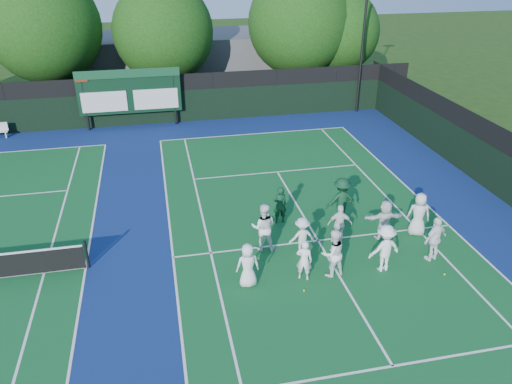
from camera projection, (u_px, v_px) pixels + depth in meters
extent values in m
plane|color=#1D390F|center=(327.00, 255.00, 18.13)|extent=(120.00, 120.00, 0.00)
cube|color=navy|center=(159.00, 259.00, 17.90)|extent=(34.00, 32.00, 0.01)
cube|color=#115224|center=(318.00, 241.00, 19.00)|extent=(10.97, 23.77, 0.00)
cube|color=silver|center=(255.00, 134.00, 29.36)|extent=(10.97, 0.08, 0.00)
cube|color=silver|center=(173.00, 257.00, 17.99)|extent=(0.08, 23.77, 0.00)
cube|color=silver|center=(449.00, 225.00, 20.00)|extent=(0.08, 23.77, 0.00)
cube|color=silver|center=(211.00, 253.00, 18.24)|extent=(0.08, 23.77, 0.00)
cube|color=silver|center=(417.00, 229.00, 19.75)|extent=(0.08, 23.77, 0.00)
cube|color=silver|center=(393.00, 366.00, 13.42)|extent=(8.23, 0.08, 0.00)
cube|color=silver|center=(277.00, 172.00, 24.58)|extent=(8.23, 0.08, 0.00)
cube|color=silver|center=(318.00, 240.00, 19.00)|extent=(0.08, 12.80, 0.00)
cube|color=silver|center=(0.00, 153.00, 26.79)|extent=(10.97, 0.08, 0.00)
cube|color=silver|center=(86.00, 267.00, 17.43)|extent=(0.08, 23.77, 0.00)
cube|color=silver|center=(44.00, 272.00, 17.18)|extent=(0.08, 23.77, 0.00)
cube|color=black|center=(149.00, 108.00, 30.53)|extent=(34.00, 0.08, 2.00)
cube|color=black|center=(146.00, 84.00, 29.85)|extent=(34.00, 0.05, 1.00)
cylinder|color=black|center=(85.00, 102.00, 29.18)|extent=(0.16, 0.16, 3.50)
cylinder|color=black|center=(174.00, 97.00, 30.13)|extent=(0.16, 0.16, 3.50)
cube|color=black|center=(129.00, 92.00, 29.45)|extent=(6.00, 0.15, 2.60)
cube|color=#124125|center=(127.00, 74.00, 28.86)|extent=(6.00, 0.05, 0.50)
cube|color=silver|center=(104.00, 102.00, 29.31)|extent=(2.60, 0.04, 1.20)
cube|color=silver|center=(156.00, 99.00, 29.86)|extent=(2.60, 0.04, 1.20)
cube|color=#9B1A0C|center=(81.00, 78.00, 28.43)|extent=(0.70, 0.04, 0.50)
cube|color=#555459|center=(199.00, 61.00, 37.78)|extent=(18.00, 6.00, 4.00)
cylinder|color=black|center=(364.00, 34.00, 30.92)|extent=(0.16, 0.16, 10.00)
cylinder|color=black|center=(87.00, 254.00, 17.21)|extent=(0.10, 0.10, 1.10)
cube|color=silver|center=(6.00, 134.00, 28.79)|extent=(0.06, 0.32, 0.37)
cylinder|color=black|center=(56.00, 91.00, 32.31)|extent=(0.44, 0.44, 2.88)
sphere|color=#12390D|center=(44.00, 27.00, 30.48)|extent=(6.91, 6.91, 6.91)
sphere|color=#12390D|center=(57.00, 37.00, 31.17)|extent=(4.83, 4.83, 4.83)
cylinder|color=black|center=(168.00, 88.00, 33.71)|extent=(0.44, 0.44, 2.51)
sphere|color=#12390D|center=(163.00, 32.00, 32.04)|extent=(6.45, 6.45, 6.45)
sphere|color=#12390D|center=(173.00, 41.00, 32.71)|extent=(4.51, 4.51, 4.51)
cylinder|color=black|center=(297.00, 81.00, 35.37)|extent=(0.44, 0.44, 2.55)
sphere|color=#12390D|center=(299.00, 24.00, 33.61)|extent=(6.95, 6.95, 6.95)
sphere|color=#12390D|center=(306.00, 33.00, 34.29)|extent=(4.87, 4.87, 4.87)
cylinder|color=black|center=(335.00, 79.00, 35.91)|extent=(0.44, 0.44, 2.45)
sphere|color=#12390D|center=(338.00, 31.00, 34.40)|extent=(5.62, 5.62, 5.62)
sphere|color=#12390D|center=(344.00, 39.00, 35.03)|extent=(3.93, 3.93, 3.93)
sphere|color=yellow|center=(304.00, 291.00, 16.26)|extent=(0.07, 0.07, 0.07)
sphere|color=yellow|center=(444.00, 274.00, 17.05)|extent=(0.07, 0.07, 0.07)
sphere|color=yellow|center=(259.00, 259.00, 17.87)|extent=(0.07, 0.07, 0.07)
sphere|color=yellow|center=(350.00, 202.00, 21.75)|extent=(0.07, 0.07, 0.07)
sphere|color=yellow|center=(420.00, 222.00, 20.20)|extent=(0.07, 0.07, 0.07)
imported|color=white|center=(248.00, 265.00, 16.24)|extent=(0.77, 0.50, 1.57)
imported|color=white|center=(304.00, 260.00, 16.56)|extent=(0.64, 0.55, 1.49)
imported|color=white|center=(333.00, 253.00, 16.71)|extent=(0.96, 0.81, 1.75)
imported|color=white|center=(385.00, 248.00, 16.97)|extent=(1.20, 0.79, 1.75)
imported|color=white|center=(435.00, 239.00, 17.52)|extent=(1.09, 0.72, 1.72)
imported|color=white|center=(263.00, 227.00, 18.09)|extent=(1.05, 0.90, 1.87)
imported|color=silver|center=(302.00, 237.00, 17.87)|extent=(1.00, 0.62, 1.49)
imported|color=white|center=(340.00, 224.00, 18.58)|extent=(0.97, 0.55, 1.56)
imported|color=white|center=(385.00, 220.00, 18.82)|extent=(1.52, 0.57, 1.61)
imported|color=silver|center=(419.00, 214.00, 19.06)|extent=(1.00, 0.84, 1.75)
imported|color=#0E361F|center=(280.00, 205.00, 19.90)|extent=(0.59, 0.41, 1.58)
imported|color=#0E361E|center=(341.00, 200.00, 19.92)|extent=(1.23, 0.71, 1.90)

